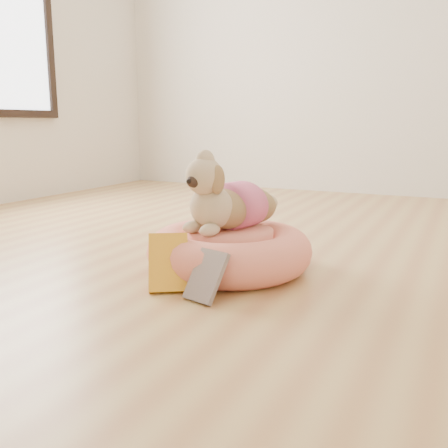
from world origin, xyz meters
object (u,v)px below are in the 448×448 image
at_px(pet_bed, 229,251).
at_px(dog, 226,188).
at_px(book_white, 206,276).
at_px(book_yellow, 168,263).

bearing_deg(pet_bed, dog, 162.07).
distance_m(dog, book_white, 0.45).
relative_size(book_yellow, book_white, 1.15).
bearing_deg(book_yellow, dog, 44.85).
bearing_deg(pet_bed, book_yellow, -106.53).
height_order(pet_bed, dog, dog).
bearing_deg(dog, pet_bed, -3.46).
relative_size(pet_bed, book_yellow, 3.13).
distance_m(dog, book_yellow, 0.41).
bearing_deg(dog, book_yellow, -89.11).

